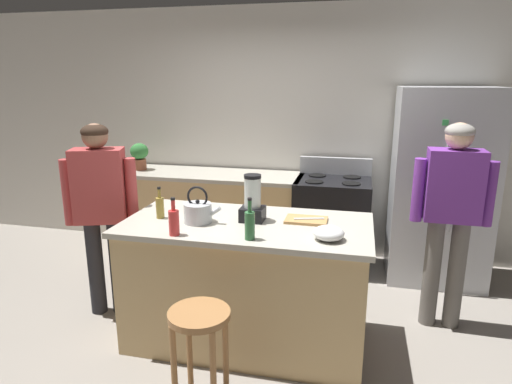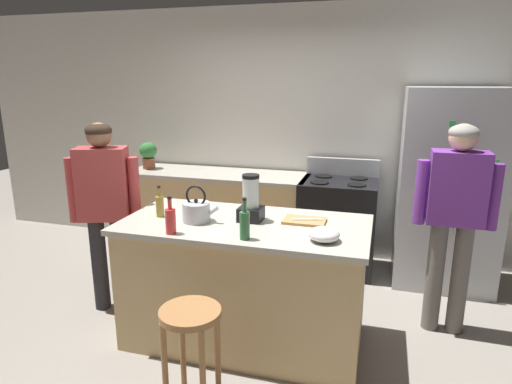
# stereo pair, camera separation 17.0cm
# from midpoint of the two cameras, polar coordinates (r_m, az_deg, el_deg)

# --- Properties ---
(ground_plane) EXTENTS (14.00, 14.00, 0.00)m
(ground_plane) POSITION_cam_midpoint_polar(r_m,az_deg,el_deg) (3.60, 0.03, -18.29)
(ground_plane) COLOR gray
(back_wall) EXTENTS (8.00, 0.10, 2.70)m
(back_wall) POSITION_cam_midpoint_polar(r_m,az_deg,el_deg) (4.97, 6.32, 7.48)
(back_wall) COLOR silver
(back_wall) RESTS_ON ground_plane
(kitchen_island) EXTENTS (1.78, 0.89, 0.94)m
(kitchen_island) POSITION_cam_midpoint_polar(r_m,az_deg,el_deg) (3.37, 0.03, -11.51)
(kitchen_island) COLOR tan
(kitchen_island) RESTS_ON ground_plane
(back_counter_run) EXTENTS (2.00, 0.64, 0.94)m
(back_counter_run) POSITION_cam_midpoint_polar(r_m,az_deg,el_deg) (4.98, -3.89, -2.82)
(back_counter_run) COLOR tan
(back_counter_run) RESTS_ON ground_plane
(refrigerator) EXTENTS (0.90, 0.73, 1.87)m
(refrigerator) POSITION_cam_midpoint_polar(r_m,az_deg,el_deg) (4.58, 24.55, 0.37)
(refrigerator) COLOR #B7BABF
(refrigerator) RESTS_ON ground_plane
(stove_range) EXTENTS (0.76, 0.65, 1.12)m
(stove_range) POSITION_cam_midpoint_polar(r_m,az_deg,el_deg) (4.68, 11.48, -4.07)
(stove_range) COLOR black
(stove_range) RESTS_ON ground_plane
(person_by_island_left) EXTENTS (0.59, 0.34, 1.61)m
(person_by_island_left) POSITION_cam_midpoint_polar(r_m,az_deg,el_deg) (3.82, -17.74, -1.04)
(person_by_island_left) COLOR #26262B
(person_by_island_left) RESTS_ON ground_plane
(person_by_sink_right) EXTENTS (0.59, 0.23, 1.64)m
(person_by_sink_right) POSITION_cam_midpoint_polar(r_m,az_deg,el_deg) (3.65, 25.47, -2.13)
(person_by_sink_right) COLOR #66605B
(person_by_sink_right) RESTS_ON ground_plane
(bar_stool) EXTENTS (0.36, 0.36, 0.66)m
(bar_stool) POSITION_cam_midpoint_polar(r_m,az_deg,el_deg) (2.71, -6.53, -17.60)
(bar_stool) COLOR #9E6B3D
(bar_stool) RESTS_ON ground_plane
(potted_plant) EXTENTS (0.20, 0.20, 0.30)m
(potted_plant) POSITION_cam_midpoint_polar(r_m,az_deg,el_deg) (5.17, -12.80, 4.85)
(potted_plant) COLOR brown
(potted_plant) RESTS_ON back_counter_run
(blender_appliance) EXTENTS (0.17, 0.17, 0.34)m
(blender_appliance) POSITION_cam_midpoint_polar(r_m,az_deg,el_deg) (3.19, 0.85, -1.23)
(blender_appliance) COLOR black
(blender_appliance) RESTS_ON kitchen_island
(bottle_olive_oil) EXTENTS (0.07, 0.07, 0.28)m
(bottle_olive_oil) POSITION_cam_midpoint_polar(r_m,az_deg,el_deg) (2.83, 0.26, -4.18)
(bottle_olive_oil) COLOR #2D6638
(bottle_olive_oil) RESTS_ON kitchen_island
(bottle_soda) EXTENTS (0.07, 0.07, 0.26)m
(bottle_soda) POSITION_cam_midpoint_polar(r_m,az_deg,el_deg) (2.98, -9.36, -3.61)
(bottle_soda) COLOR red
(bottle_soda) RESTS_ON kitchen_island
(bottle_vinegar) EXTENTS (0.06, 0.06, 0.24)m
(bottle_vinegar) POSITION_cam_midpoint_polar(r_m,az_deg,el_deg) (3.36, -10.87, -1.72)
(bottle_vinegar) COLOR olive
(bottle_vinegar) RESTS_ON kitchen_island
(mixing_bowl) EXTENTS (0.20, 0.20, 0.09)m
(mixing_bowl) POSITION_cam_midpoint_polar(r_m,az_deg,el_deg) (2.87, 10.45, -5.40)
(mixing_bowl) COLOR white
(mixing_bowl) RESTS_ON kitchen_island
(tea_kettle) EXTENTS (0.28, 0.20, 0.27)m
(tea_kettle) POSITION_cam_midpoint_polar(r_m,az_deg,el_deg) (3.20, -6.17, -2.46)
(tea_kettle) COLOR #B7BABF
(tea_kettle) RESTS_ON kitchen_island
(cutting_board) EXTENTS (0.30, 0.20, 0.02)m
(cutting_board) POSITION_cam_midpoint_polar(r_m,az_deg,el_deg) (3.22, 7.78, -3.71)
(cutting_board) COLOR #B7844C
(cutting_board) RESTS_ON kitchen_island
(chef_knife) EXTENTS (0.22, 0.09, 0.01)m
(chef_knife) POSITION_cam_midpoint_polar(r_m,az_deg,el_deg) (3.21, 8.14, -3.52)
(chef_knife) COLOR #B7BABF
(chef_knife) RESTS_ON cutting_board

